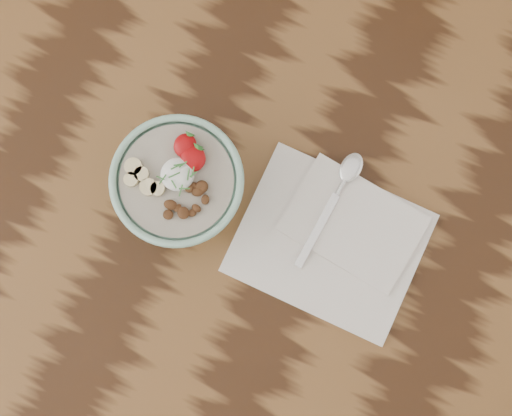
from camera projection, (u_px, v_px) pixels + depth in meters
The scene contains 4 objects.
table at pixel (180, 186), 108.33cm from camera, with size 160.00×90.00×75.00cm.
breakfast_bowl at pixel (180, 184), 93.08cm from camera, with size 17.14×17.14×11.36cm.
napkin at pixel (334, 239), 97.38cm from camera, with size 24.42×20.64×1.50cm.
spoon at pixel (343, 183), 97.07cm from camera, with size 3.30×17.74×0.92cm.
Camera 1 is at (17.49, -10.37, 172.79)cm, focal length 50.00 mm.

